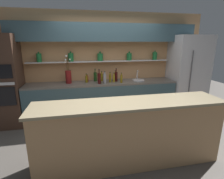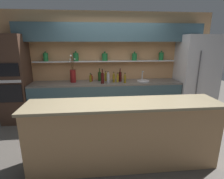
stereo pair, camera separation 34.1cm
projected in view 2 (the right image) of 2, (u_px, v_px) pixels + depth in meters
name	position (u px, v px, depth m)	size (l,w,h in m)	color
ground_plane	(118.00, 142.00, 3.37)	(12.00, 12.00, 0.00)	#4C4742
back_wall_unit	(111.00, 55.00, 4.43)	(5.20, 0.44, 2.60)	tan
back_counter_unit	(106.00, 100.00, 4.43)	(3.63, 0.62, 0.92)	#334C56
island_counter	(124.00, 134.00, 2.67)	(2.86, 0.61, 1.02)	tan
refrigerator	(195.00, 76.00, 4.46)	(0.91, 0.73, 2.04)	#B7B7BC
oven_tower	(14.00, 80.00, 4.07)	(0.62, 0.64, 2.04)	#3D281E
flower_vase	(73.00, 75.00, 4.24)	(0.16, 0.14, 0.67)	maroon
sink_fixture	(143.00, 80.00, 4.40)	(0.31, 0.31, 0.25)	#B7B7BC
bottle_oil_0	(120.00, 76.00, 4.48)	(0.06, 0.06, 0.25)	olive
bottle_oil_1	(125.00, 79.00, 4.18)	(0.05, 0.05, 0.25)	brown
bottle_wine_2	(102.00, 78.00, 4.12)	(0.07, 0.07, 0.34)	#380C0C
bottle_oil_3	(114.00, 78.00, 4.25)	(0.05, 0.05, 0.25)	brown
bottle_oil_4	(91.00, 78.00, 4.29)	(0.06, 0.06, 0.22)	brown
bottle_oil_5	(106.00, 77.00, 4.40)	(0.07, 0.07, 0.25)	brown
bottle_wine_6	(120.00, 77.00, 4.34)	(0.08, 0.08, 0.33)	#380C0C
bottle_wine_7	(100.00, 76.00, 4.41)	(0.08, 0.08, 0.32)	#193814
bottle_sauce_8	(92.00, 78.00, 4.39)	(0.05, 0.05, 0.18)	maroon
bottle_spirit_9	(108.00, 78.00, 4.17)	(0.07, 0.07, 0.28)	gray
bottle_oil_10	(118.00, 78.00, 4.26)	(0.05, 0.05, 0.23)	olive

